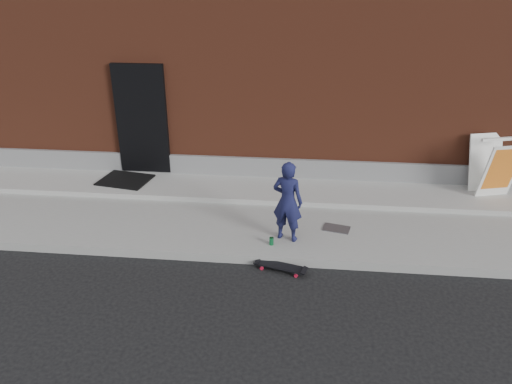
# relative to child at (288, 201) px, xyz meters

# --- Properties ---
(ground) EXTENTS (80.00, 80.00, 0.00)m
(ground) POSITION_rel_child_xyz_m (-0.49, -0.61, -0.83)
(ground) COLOR black
(ground) RESTS_ON ground
(sidewalk) EXTENTS (20.00, 3.00, 0.15)m
(sidewalk) POSITION_rel_child_xyz_m (-0.49, 0.89, -0.76)
(sidewalk) COLOR gray
(sidewalk) RESTS_ON ground
(apron) EXTENTS (20.00, 1.20, 0.10)m
(apron) POSITION_rel_child_xyz_m (-0.49, 1.79, -0.63)
(apron) COLOR #979791
(apron) RESTS_ON sidewalk
(building) EXTENTS (20.00, 8.10, 5.00)m
(building) POSITION_rel_child_xyz_m (-0.49, 6.38, 1.67)
(building) COLOR brown
(building) RESTS_ON ground
(child) EXTENTS (0.57, 0.46, 1.36)m
(child) POSITION_rel_child_xyz_m (0.00, 0.00, 0.00)
(child) COLOR #171941
(child) RESTS_ON sidewalk
(skateboard) EXTENTS (0.82, 0.41, 0.09)m
(skateboard) POSITION_rel_child_xyz_m (-0.06, -0.73, -0.76)
(skateboard) COLOR red
(skateboard) RESTS_ON ground
(pizza_sign) EXTENTS (0.85, 0.94, 1.12)m
(pizza_sign) POSITION_rel_child_xyz_m (3.81, 1.96, -0.02)
(pizza_sign) COLOR white
(pizza_sign) RESTS_ON apron
(soda_can) EXTENTS (0.08, 0.08, 0.13)m
(soda_can) POSITION_rel_child_xyz_m (-0.23, -0.22, -0.62)
(soda_can) COLOR #198144
(soda_can) RESTS_ON sidewalk
(doormat) EXTENTS (1.10, 0.95, 0.03)m
(doormat) POSITION_rel_child_xyz_m (-3.39, 1.83, -0.57)
(doormat) COLOR black
(doormat) RESTS_ON apron
(utility_plate) EXTENTS (0.51, 0.39, 0.01)m
(utility_plate) POSITION_rel_child_xyz_m (0.84, 0.41, -0.68)
(utility_plate) COLOR #5C5D62
(utility_plate) RESTS_ON sidewalk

